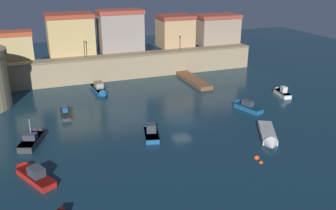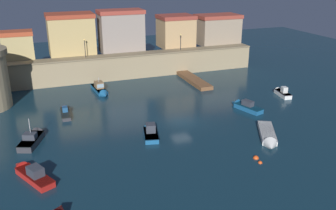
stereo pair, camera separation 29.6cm
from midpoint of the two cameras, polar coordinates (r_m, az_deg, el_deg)
name	(u,v)px [view 2 (the right image)]	position (r m, az deg, el deg)	size (l,w,h in m)	color
ground_plane	(181,121)	(49.21, 2.26, -2.50)	(127.75, 127.75, 0.00)	#112D3D
quay_wall	(135,65)	(68.85, -5.03, 6.13)	(47.00, 2.98, 4.40)	#9E8966
old_town_backdrop	(135,32)	(71.84, -4.94, 11.09)	(45.57, 5.91, 7.73)	tan
pier_dock	(194,80)	(66.16, 4.11, 3.86)	(2.26, 10.88, 0.70)	brown
quay_lamp_0	(85,45)	(66.17, -12.57, 9.01)	(0.32, 0.32, 3.25)	black
quay_lamp_1	(181,39)	(70.85, 2.09, 10.12)	(0.32, 0.32, 3.05)	black
moored_boat_0	(244,106)	(54.39, 11.81, -0.13)	(2.99, 5.64, 1.80)	#195689
moored_boat_2	(34,138)	(46.20, -19.82, -4.74)	(3.58, 5.88, 3.53)	#333338
moored_boat_3	(101,90)	(61.10, -10.20, 2.32)	(2.04, 6.72, 2.77)	#195689
moored_boat_4	(268,137)	(45.57, 15.35, -4.76)	(4.88, 7.22, 1.61)	silver
moored_boat_5	(150,131)	(45.19, -2.53, -4.04)	(2.66, 5.14, 2.05)	#195689
moored_boat_6	(30,173)	(38.83, -20.22, -9.77)	(4.16, 6.41, 1.91)	red
moored_boat_7	(65,111)	(53.47, -15.42, -0.92)	(1.31, 5.78, 1.47)	#333338
moored_boat_8	(281,92)	(61.77, 17.17, 1.89)	(1.91, 4.74, 1.84)	white
mooring_buoy_0	(260,163)	(40.34, 14.20, -8.65)	(0.45, 0.45, 0.45)	#EA4C19
mooring_buoy_1	(256,158)	(41.14, 13.58, -7.98)	(0.62, 0.62, 0.62)	#EA4C19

